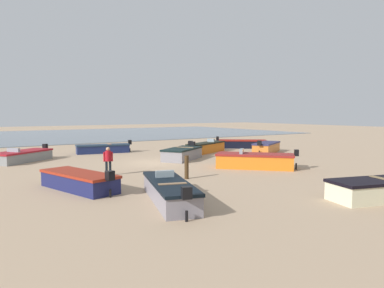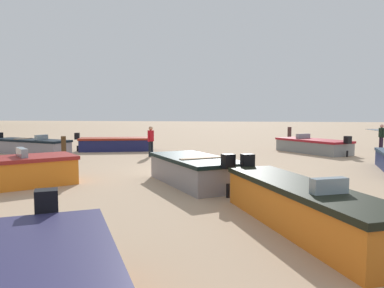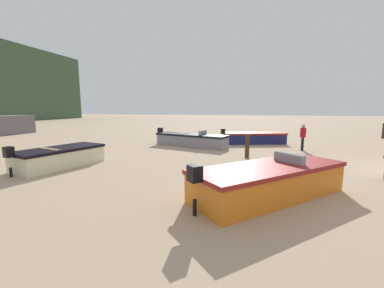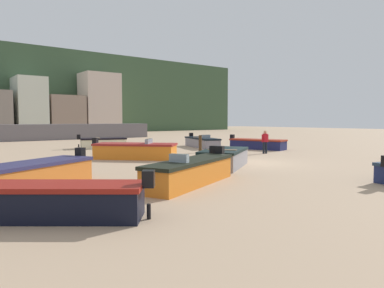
# 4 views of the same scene
# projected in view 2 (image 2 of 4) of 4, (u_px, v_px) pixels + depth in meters

# --- Properties ---
(ground_plane) EXTENTS (160.00, 160.00, 0.00)m
(ground_plane) POSITION_uv_depth(u_px,v_px,m) (197.00, 172.00, 14.43)
(ground_plane) COLOR tan
(boat_grey_2) EXTENTS (4.30, 3.72, 1.22)m
(boat_grey_2) POSITION_uv_depth(u_px,v_px,m) (195.00, 170.00, 11.94)
(boat_grey_2) COLOR gray
(boat_grey_2) RESTS_ON ground
(boat_navy_3) EXTENTS (2.71, 4.78, 1.13)m
(boat_navy_3) POSITION_uv_depth(u_px,v_px,m) (116.00, 144.00, 22.30)
(boat_navy_3) COLOR #1A1F50
(boat_navy_3) RESTS_ON ground
(boat_orange_4) EXTENTS (5.12, 3.20, 1.24)m
(boat_orange_4) POSITION_uv_depth(u_px,v_px,m) (301.00, 206.00, 7.33)
(boat_orange_4) COLOR orange
(boat_orange_4) RESTS_ON ground
(boat_grey_7) EXTENTS (2.83, 5.39, 1.16)m
(boat_grey_7) POSITION_uv_depth(u_px,v_px,m) (31.00, 146.00, 20.63)
(boat_grey_7) COLOR gray
(boat_grey_7) RESTS_ON ground
(boat_grey_8) EXTENTS (4.59, 4.15, 1.11)m
(boat_grey_8) POSITION_uv_depth(u_px,v_px,m) (313.00, 146.00, 21.25)
(boat_grey_8) COLOR gray
(boat_grey_8) RESTS_ON ground
(mooring_post_near_water) EXTENTS (0.27, 0.27, 1.31)m
(mooring_post_near_water) POSITION_uv_depth(u_px,v_px,m) (289.00, 136.00, 26.09)
(mooring_post_near_water) COLOR #432A2A
(mooring_post_near_water) RESTS_ON ground
(mooring_post_mid_beach) EXTENTS (0.22, 0.22, 1.26)m
(mooring_post_mid_beach) POSITION_uv_depth(u_px,v_px,m) (64.00, 150.00, 16.85)
(mooring_post_mid_beach) COLOR #442F1A
(mooring_post_mid_beach) RESTS_ON ground
(beach_walker_foreground) EXTENTS (0.54, 0.39, 1.62)m
(beach_walker_foreground) POSITION_uv_depth(u_px,v_px,m) (381.00, 135.00, 22.54)
(beach_walker_foreground) COLOR #26192C
(beach_walker_foreground) RESTS_ON ground
(beach_walker_distant) EXTENTS (0.53, 0.43, 1.62)m
(beach_walker_distant) POSITION_uv_depth(u_px,v_px,m) (151.00, 139.00, 19.41)
(beach_walker_distant) COLOR black
(beach_walker_distant) RESTS_ON ground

